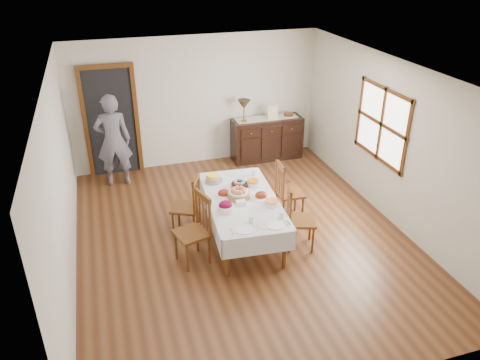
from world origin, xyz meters
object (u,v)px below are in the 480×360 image
object	(u,v)px
dining_table	(242,204)
table_lamp	(244,105)
chair_right_near	(298,217)
chair_left_far	(189,204)
chair_left_near	(195,229)
person	(113,138)
chair_right_far	(287,190)
sideboard	(267,139)

from	to	relation	value
dining_table	table_lamp	xyz separation A→B (m)	(0.89, 2.72, 0.63)
chair_right_near	chair_left_far	bearing A→B (deg)	77.71
chair_left_near	table_lamp	world-z (taller)	table_lamp
chair_left_near	person	xyz separation A→B (m)	(-0.91, 2.82, 0.41)
dining_table	person	xyz separation A→B (m)	(-1.71, 2.48, 0.33)
chair_left_near	table_lamp	bearing A→B (deg)	135.18
chair_right_near	person	xyz separation A→B (m)	(-2.43, 2.93, 0.43)
chair_right_far	sideboard	xyz separation A→B (m)	(0.52, 2.38, -0.07)
chair_left_near	dining_table	bearing A→B (deg)	97.20
chair_left_near	person	distance (m)	2.99
chair_right_far	sideboard	distance (m)	2.44
chair_left_near	chair_right_near	world-z (taller)	chair_left_near
sideboard	chair_right_far	bearing A→B (deg)	-102.28
chair_right_near	sideboard	world-z (taller)	chair_right_near
chair_left_near	sideboard	world-z (taller)	chair_left_near
table_lamp	dining_table	bearing A→B (deg)	-108.11
table_lamp	chair_left_far	bearing A→B (deg)	-125.25
chair_left_near	chair_right_far	xyz separation A→B (m)	(1.70, 0.72, -0.03)
dining_table	chair_left_near	xyz separation A→B (m)	(-0.81, -0.34, -0.08)
chair_right_near	sideboard	bearing A→B (deg)	5.72
chair_left_near	sideboard	xyz separation A→B (m)	(2.22, 3.10, -0.09)
table_lamp	chair_right_near	bearing A→B (deg)	-93.05
chair_left_near	sideboard	bearing A→B (deg)	128.56
person	chair_right_far	bearing A→B (deg)	142.55
chair_right_far	chair_left_near	bearing A→B (deg)	115.30
chair_left_near	table_lamp	size ratio (longest dim) A/B	2.30
chair_left_near	chair_right_near	size ratio (longest dim) A/B	1.05
sideboard	chair_right_near	bearing A→B (deg)	-102.14
sideboard	chair_left_far	bearing A→B (deg)	-132.56
chair_left_near	chair_left_far	bearing A→B (deg)	159.69
table_lamp	person	bearing A→B (deg)	-174.70
chair_right_far	table_lamp	distance (m)	2.46
chair_left_far	table_lamp	size ratio (longest dim) A/B	2.18
chair_right_near	chair_right_far	xyz separation A→B (m)	(0.17, 0.82, -0.00)
sideboard	table_lamp	world-z (taller)	table_lamp
chair_right_far	sideboard	world-z (taller)	chair_right_far
person	dining_table	bearing A→B (deg)	126.16
chair_left_far	sideboard	world-z (taller)	chair_left_far
chair_left_far	table_lamp	xyz separation A→B (m)	(1.64, 2.32, 0.73)
chair_left_far	chair_right_near	distance (m)	1.70
chair_right_near	sideboard	distance (m)	3.28
chair_right_far	table_lamp	world-z (taller)	table_lamp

